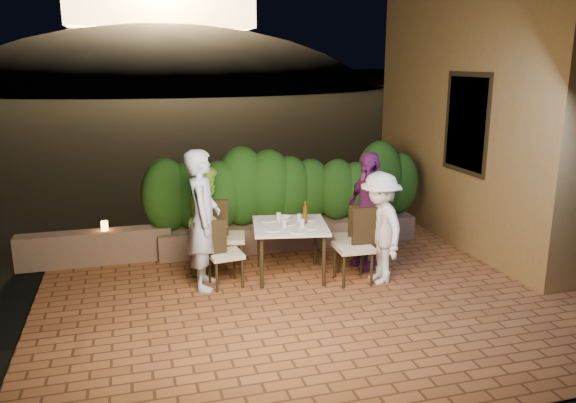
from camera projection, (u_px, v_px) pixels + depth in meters
name	position (u px, v px, depth m)	size (l,w,h in m)	color
ground	(325.00, 306.00, 6.96)	(400.00, 400.00, 0.00)	black
terrace_floor	(313.00, 294.00, 7.44)	(7.00, 6.00, 0.15)	brown
building_wall	(495.00, 88.00, 9.17)	(1.60, 5.00, 5.00)	olive
window_pane	(468.00, 123.00, 8.61)	(0.08, 1.00, 1.40)	black
window_frame	(468.00, 123.00, 8.61)	(0.06, 1.15, 1.55)	black
planter	(290.00, 234.00, 9.11)	(4.20, 0.55, 0.40)	brown
hedge	(290.00, 189.00, 8.93)	(4.00, 0.70, 1.10)	#1A4212
parapet	(95.00, 247.00, 8.30)	(2.20, 0.30, 0.50)	brown
hill	(167.00, 123.00, 64.46)	(52.00, 40.00, 22.00)	black
dining_table	(290.00, 250.00, 7.79)	(1.00, 1.00, 0.75)	white
plate_nw	(272.00, 229.00, 7.45)	(0.22, 0.22, 0.01)	white
plate_sw	(268.00, 221.00, 7.87)	(0.20, 0.20, 0.01)	white
plate_ne	(310.00, 228.00, 7.54)	(0.20, 0.20, 0.01)	white
plate_se	(307.00, 219.00, 7.94)	(0.24, 0.24, 0.01)	white
plate_centre	(289.00, 223.00, 7.73)	(0.21, 0.21, 0.01)	white
plate_front	(299.00, 231.00, 7.36)	(0.23, 0.23, 0.01)	white
glass_nw	(284.00, 223.00, 7.56)	(0.06, 0.06, 0.11)	silver
glass_sw	(279.00, 216.00, 7.88)	(0.07, 0.07, 0.12)	silver
glass_ne	(302.00, 223.00, 7.59)	(0.06, 0.06, 0.11)	silver
glass_se	(299.00, 217.00, 7.85)	(0.06, 0.06, 0.10)	silver
beer_bottle	(305.00, 212.00, 7.72)	(0.06, 0.06, 0.32)	#52330D
bowl	(285.00, 218.00, 7.95)	(0.18, 0.18, 0.04)	white
chair_left_front	(225.00, 253.00, 7.43)	(0.43, 0.43, 0.92)	black
chair_left_back	(227.00, 236.00, 7.93)	(0.49, 0.49, 1.05)	black
chair_right_front	(353.00, 245.00, 7.56)	(0.48, 0.48, 1.03)	black
chair_right_back	(349.00, 237.00, 8.07)	(0.44, 0.44, 0.94)	black
diner_blue	(203.00, 220.00, 7.29)	(0.68, 0.44, 1.85)	silver
diner_green	(208.00, 219.00, 7.90)	(0.74, 0.58, 1.53)	#99D241
diner_white	(380.00, 228.00, 7.51)	(0.98, 0.56, 1.52)	white
diner_purple	(368.00, 210.00, 8.03)	(1.00, 0.42, 1.71)	#692365
parapet_lamp	(105.00, 226.00, 8.27)	(0.10, 0.10, 0.14)	orange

